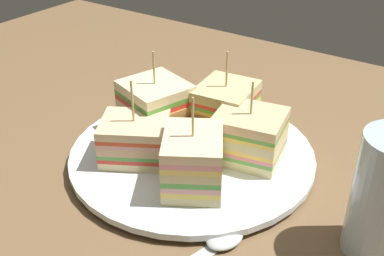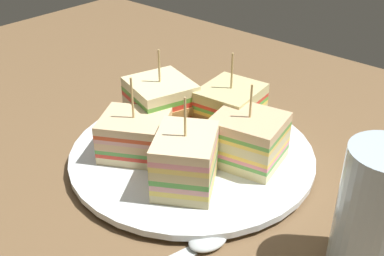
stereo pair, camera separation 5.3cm
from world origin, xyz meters
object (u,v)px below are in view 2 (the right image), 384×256
at_px(sandwich_wedge_2, 135,136).
at_px(drinking_glass, 373,219).
at_px(chip_pile, 191,143).
at_px(sandwich_wedge_0, 230,110).
at_px(sandwich_wedge_1, 161,106).
at_px(sandwich_wedge_3, 186,161).
at_px(sandwich_wedge_4, 248,139).
at_px(plate, 192,154).
at_px(spoon, 194,247).

bearing_deg(sandwich_wedge_2, drinking_glass, -24.90).
bearing_deg(drinking_glass, chip_pile, 175.76).
height_order(sandwich_wedge_0, drinking_glass, drinking_glass).
height_order(sandwich_wedge_1, chip_pile, sandwich_wedge_1).
bearing_deg(sandwich_wedge_3, chip_pile, 4.29).
bearing_deg(sandwich_wedge_0, sandwich_wedge_4, 48.28).
distance_m(sandwich_wedge_2, chip_pile, 0.06).
distance_m(sandwich_wedge_0, drinking_glass, 0.23).
bearing_deg(sandwich_wedge_4, plate, 12.92).
relative_size(sandwich_wedge_3, drinking_glass, 0.86).
bearing_deg(sandwich_wedge_3, sandwich_wedge_1, 25.30).
bearing_deg(sandwich_wedge_0, sandwich_wedge_2, -30.96).
height_order(sandwich_wedge_0, sandwich_wedge_2, sandwich_wedge_0).
height_order(sandwich_wedge_3, spoon, sandwich_wedge_3).
distance_m(plate, sandwich_wedge_4, 0.07).
height_order(spoon, drinking_glass, drinking_glass).
distance_m(sandwich_wedge_0, sandwich_wedge_3, 0.12).
xyz_separation_m(plate, sandwich_wedge_3, (0.04, -0.05, 0.03)).
relative_size(sandwich_wedge_2, drinking_glass, 0.80).
bearing_deg(spoon, chip_pile, 57.52).
bearing_deg(sandwich_wedge_0, sandwich_wedge_3, 8.90).
height_order(sandwich_wedge_2, spoon, sandwich_wedge_2).
height_order(plate, chip_pile, chip_pile).
bearing_deg(sandwich_wedge_4, sandwich_wedge_2, 23.72).
xyz_separation_m(sandwich_wedge_4, spoon, (0.04, -0.13, -0.04)).
xyz_separation_m(sandwich_wedge_3, sandwich_wedge_4, (0.02, 0.08, -0.00)).
bearing_deg(sandwich_wedge_0, plate, -11.07).
distance_m(sandwich_wedge_3, spoon, 0.09).
bearing_deg(sandwich_wedge_0, spoon, 21.57).
bearing_deg(sandwich_wedge_2, sandwich_wedge_4, 4.90).
relative_size(sandwich_wedge_0, chip_pile, 1.45).
bearing_deg(chip_pile, plate, 124.43).
height_order(sandwich_wedge_3, drinking_glass, drinking_glass).
height_order(plate, drinking_glass, drinking_glass).
bearing_deg(sandwich_wedge_1, chip_pile, 0.89).
distance_m(sandwich_wedge_0, sandwich_wedge_1, 0.08).
bearing_deg(chip_pile, sandwich_wedge_0, 89.55).
xyz_separation_m(sandwich_wedge_3, spoon, (0.06, -0.06, -0.04)).
bearing_deg(sandwich_wedge_1, sandwich_wedge_4, 23.66).
bearing_deg(sandwich_wedge_4, sandwich_wedge_3, 63.59).
height_order(sandwich_wedge_0, spoon, sandwich_wedge_0).
bearing_deg(drinking_glass, sandwich_wedge_2, -174.98).
distance_m(sandwich_wedge_1, drinking_glass, 0.28).
bearing_deg(sandwich_wedge_2, spoon, -53.80).
xyz_separation_m(sandwich_wedge_0, sandwich_wedge_3, (0.03, -0.11, 0.00)).
bearing_deg(chip_pile, sandwich_wedge_4, 31.29).
xyz_separation_m(sandwich_wedge_4, drinking_glass, (0.16, -0.05, 0.01)).
distance_m(sandwich_wedge_1, sandwich_wedge_4, 0.12).
xyz_separation_m(chip_pile, spoon, (0.09, -0.10, -0.02)).
xyz_separation_m(sandwich_wedge_0, drinking_glass, (0.21, -0.09, 0.01)).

